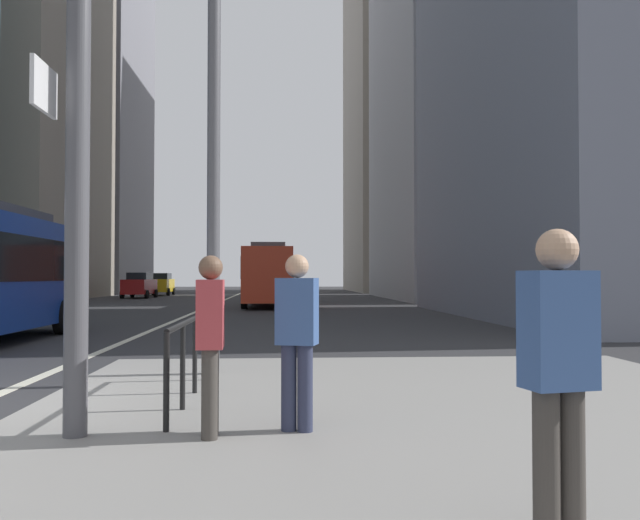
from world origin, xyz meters
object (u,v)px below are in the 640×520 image
Objects in this scene: city_bus_red_receding at (269,273)px; pedestrian_waiting at (558,367)px; car_oncoming_mid at (161,284)px; pedestrian_walking at (210,336)px; pedestrian_far at (297,333)px; car_receding_far at (259,284)px; street_lamp_post at (214,41)px; car_oncoming_far at (139,285)px; car_receding_near at (267,283)px.

pedestrian_waiting is (2.16, -33.72, -0.71)m from city_bus_red_receding.
pedestrian_walking is (9.81, -52.25, 0.09)m from car_oncoming_mid.
car_oncoming_mid is at bearing 101.53° from pedestrian_far.
pedestrian_walking is (-0.04, -31.16, -0.76)m from city_bus_red_receding.
car_receding_far is 54.05m from pedestrian_waiting.
car_oncoming_mid is 2.45× the size of pedestrian_far.
street_lamp_post reaches higher than car_receding_far.
car_oncoming_far is (-10.12, 13.72, -0.85)m from city_bus_red_receding.
car_oncoming_far is 49.00m from pedestrian_waiting.
pedestrian_far is (2.02, -51.19, 0.10)m from car_receding_far.
car_oncoming_far is 2.49× the size of pedestrian_far.
car_receding_near is 2.30× the size of pedestrian_waiting.
car_oncoming_far reaches higher than pedestrian_walking.
street_lamp_post is 8.19m from pedestrian_waiting.
car_receding_near reaches higher than pedestrian_far.
pedestrian_far is at bearing -78.47° from car_oncoming_mid.
car_receding_far is at bearing 93.54° from city_bus_red_receding.
pedestrian_walking is (0.66, -60.74, 0.09)m from car_receding_near.
pedestrian_far is at bearing -88.61° from car_receding_near.
city_bus_red_receding is 27.37m from street_lamp_post.
city_bus_red_receding is 31.17m from pedestrian_walking.
car_oncoming_mid is 2.38× the size of pedestrian_waiting.
pedestrian_far is at bearing 116.82° from pedestrian_waiting.
car_oncoming_mid is 12.49m from car_receding_near.
city_bus_red_receding reaches higher than car_receding_far.
car_receding_far is at bearing -5.69° from car_oncoming_mid.
car_oncoming_far is at bearing -143.73° from car_receding_far.
car_receding_far is 2.45× the size of pedestrian_walking.
car_oncoming_mid is 56.10m from pedestrian_waiting.
car_receding_near is 60.75m from pedestrian_walking.
city_bus_red_receding is 2.86× the size of car_receding_far.
pedestrian_walking is (1.21, -51.39, 0.09)m from car_receding_far.
street_lamp_post is at bearing -78.93° from car_oncoming_mid.
car_oncoming_far is at bearing 104.52° from pedestrian_waiting.
pedestrian_waiting is (2.58, -6.57, -4.16)m from street_lamp_post.
street_lamp_post is at bearing -88.99° from car_receding_far.
city_bus_red_receding reaches higher than pedestrian_far.
car_receding_far is (8.60, -0.86, -0.00)m from car_oncoming_mid.
car_receding_near is 0.95× the size of car_oncoming_far.
city_bus_red_receding is 2.79× the size of car_oncoming_far.
pedestrian_walking is at bearing 130.73° from pedestrian_waiting.
city_bus_red_receding is 2.83× the size of car_oncoming_mid.
car_oncoming_far is (-9.43, -15.86, 0.00)m from car_receding_near.
pedestrian_walking is 0.99× the size of pedestrian_far.
pedestrian_waiting is (2.86, -63.29, 0.14)m from car_receding_near.
city_bus_red_receding is 23.29m from car_oncoming_mid.
car_oncoming_mid is 8.64m from car_receding_far.
city_bus_red_receding is at bearing -88.65° from car_receding_near.
street_lamp_post is at bearing 107.27° from pedestrian_far.
city_bus_red_receding is at bearing -53.57° from car_oncoming_far.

